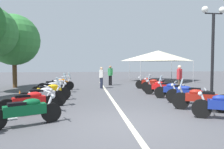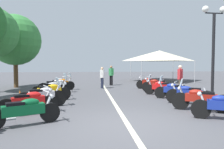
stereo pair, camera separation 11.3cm
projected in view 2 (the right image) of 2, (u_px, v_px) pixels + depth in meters
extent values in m
plane|color=#4C4C51|center=(128.00, 124.00, 6.18)|extent=(80.00, 80.00, 0.00)
cube|color=beige|center=(111.00, 98.00, 11.00)|extent=(19.09, 0.16, 0.01)
cylinder|color=black|center=(50.00, 112.00, 6.44)|extent=(0.40, 0.60, 0.60)
cube|color=#0C592D|center=(24.00, 110.00, 6.02)|extent=(0.78, 1.16, 0.30)
ellipsoid|color=#0C592D|center=(30.00, 102.00, 6.11)|extent=(0.47, 0.58, 0.22)
cube|color=black|center=(15.00, 104.00, 5.89)|extent=(0.45, 0.55, 0.12)
cylinder|color=silver|center=(48.00, 103.00, 6.40)|extent=(0.19, 0.29, 0.58)
cylinder|color=silver|center=(46.00, 92.00, 6.36)|extent=(0.57, 0.32, 0.04)
sphere|color=silver|center=(51.00, 96.00, 6.45)|extent=(0.14, 0.14, 0.14)
cylinder|color=silver|center=(6.00, 120.00, 5.93)|extent=(0.32, 0.53, 0.08)
cylinder|color=black|center=(49.00, 104.00, 7.74)|extent=(0.41, 0.63, 0.64)
cylinder|color=black|center=(6.00, 108.00, 6.96)|extent=(0.41, 0.63, 0.64)
cube|color=red|center=(28.00, 101.00, 7.34)|extent=(0.74, 1.11, 0.30)
ellipsoid|color=red|center=(34.00, 95.00, 7.43)|extent=(0.46, 0.58, 0.22)
cube|color=black|center=(22.00, 96.00, 7.21)|extent=(0.45, 0.55, 0.12)
cylinder|color=silver|center=(47.00, 96.00, 7.69)|extent=(0.19, 0.29, 0.58)
cylinder|color=silver|center=(46.00, 86.00, 7.65)|extent=(0.57, 0.31, 0.04)
sphere|color=silver|center=(50.00, 90.00, 7.74)|extent=(0.14, 0.14, 0.14)
cylinder|color=silver|center=(14.00, 109.00, 7.27)|extent=(0.32, 0.53, 0.08)
cylinder|color=black|center=(58.00, 98.00, 8.89)|extent=(0.36, 0.68, 0.68)
cylinder|color=black|center=(24.00, 101.00, 8.30)|extent=(0.36, 0.68, 0.68)
cube|color=silver|center=(42.00, 95.00, 8.58)|extent=(0.61, 1.06, 0.30)
ellipsoid|color=silver|center=(46.00, 90.00, 8.65)|extent=(0.42, 0.58, 0.22)
cube|color=black|center=(36.00, 91.00, 8.48)|extent=(0.41, 0.54, 0.12)
cylinder|color=silver|center=(57.00, 91.00, 8.84)|extent=(0.16, 0.30, 0.58)
cylinder|color=silver|center=(56.00, 83.00, 8.81)|extent=(0.60, 0.24, 0.04)
sphere|color=silver|center=(59.00, 86.00, 8.88)|extent=(0.14, 0.14, 0.14)
cylinder|color=silver|center=(31.00, 102.00, 8.59)|extent=(0.26, 0.55, 0.08)
cube|color=silver|center=(58.00, 81.00, 8.84)|extent=(0.38, 0.23, 0.32)
cylinder|color=black|center=(64.00, 94.00, 10.39)|extent=(0.35, 0.65, 0.64)
cylinder|color=black|center=(33.00, 95.00, 9.76)|extent=(0.35, 0.65, 0.64)
cube|color=#EAB214|center=(49.00, 91.00, 10.06)|extent=(0.64, 1.14, 0.30)
ellipsoid|color=#EAB214|center=(53.00, 87.00, 10.13)|extent=(0.42, 0.58, 0.22)
cube|color=black|center=(45.00, 87.00, 9.96)|extent=(0.41, 0.54, 0.12)
cylinder|color=silver|center=(63.00, 88.00, 10.35)|extent=(0.16, 0.30, 0.58)
cylinder|color=silver|center=(62.00, 80.00, 10.31)|extent=(0.60, 0.25, 0.04)
sphere|color=silver|center=(65.00, 84.00, 10.39)|extent=(0.14, 0.14, 0.14)
cylinder|color=silver|center=(40.00, 96.00, 10.05)|extent=(0.26, 0.54, 0.08)
cylinder|color=black|center=(61.00, 90.00, 11.61)|extent=(0.45, 0.62, 0.64)
cylinder|color=black|center=(37.00, 92.00, 10.78)|extent=(0.45, 0.62, 0.64)
cube|color=silver|center=(50.00, 88.00, 11.19)|extent=(0.78, 1.03, 0.30)
ellipsoid|color=silver|center=(53.00, 84.00, 11.29)|extent=(0.49, 0.58, 0.22)
cube|color=black|center=(46.00, 85.00, 11.04)|extent=(0.47, 0.55, 0.12)
cylinder|color=silver|center=(60.00, 85.00, 11.56)|extent=(0.21, 0.28, 0.58)
cylinder|color=silver|center=(60.00, 79.00, 11.52)|extent=(0.55, 0.36, 0.04)
sphere|color=silver|center=(62.00, 81.00, 11.62)|extent=(0.14, 0.14, 0.14)
cylinder|color=silver|center=(41.00, 93.00, 11.09)|extent=(0.36, 0.51, 0.08)
cylinder|color=black|center=(66.00, 87.00, 13.02)|extent=(0.43, 0.67, 0.68)
cylinder|color=black|center=(43.00, 89.00, 12.28)|extent=(0.43, 0.67, 0.68)
cube|color=white|center=(55.00, 85.00, 12.64)|extent=(0.72, 1.06, 0.30)
ellipsoid|color=white|center=(58.00, 82.00, 12.73)|extent=(0.46, 0.58, 0.22)
cube|color=black|center=(51.00, 82.00, 12.51)|extent=(0.45, 0.55, 0.12)
cylinder|color=silver|center=(65.00, 82.00, 12.97)|extent=(0.19, 0.29, 0.58)
cylinder|color=silver|center=(64.00, 77.00, 12.93)|extent=(0.57, 0.31, 0.04)
sphere|color=silver|center=(66.00, 79.00, 13.02)|extent=(0.14, 0.14, 0.14)
cylinder|color=silver|center=(47.00, 90.00, 12.59)|extent=(0.32, 0.53, 0.08)
cube|color=silver|center=(65.00, 76.00, 12.97)|extent=(0.38, 0.27, 0.32)
cylinder|color=black|center=(70.00, 86.00, 14.34)|extent=(0.38, 0.61, 0.61)
cylinder|color=black|center=(49.00, 87.00, 13.60)|extent=(0.38, 0.61, 0.61)
cube|color=orange|center=(60.00, 83.00, 13.96)|extent=(0.71, 1.11, 0.30)
ellipsoid|color=orange|center=(62.00, 80.00, 14.04)|extent=(0.45, 0.58, 0.22)
cube|color=black|center=(57.00, 81.00, 13.84)|extent=(0.44, 0.54, 0.12)
cylinder|color=silver|center=(69.00, 81.00, 14.29)|extent=(0.18, 0.29, 0.58)
cylinder|color=silver|center=(69.00, 76.00, 14.25)|extent=(0.58, 0.29, 0.04)
sphere|color=silver|center=(71.00, 78.00, 14.34)|extent=(0.14, 0.14, 0.14)
cylinder|color=silver|center=(53.00, 88.00, 13.91)|extent=(0.30, 0.53, 0.08)
cube|color=silver|center=(70.00, 75.00, 14.29)|extent=(0.38, 0.26, 0.32)
cylinder|color=black|center=(201.00, 109.00, 6.87)|extent=(0.41, 0.62, 0.63)
ellipsoid|color=navy|center=(221.00, 99.00, 6.64)|extent=(0.47, 0.58, 0.22)
cylinder|color=silver|center=(203.00, 100.00, 6.83)|extent=(0.20, 0.29, 0.58)
cylinder|color=silver|center=(205.00, 89.00, 6.80)|extent=(0.57, 0.32, 0.04)
sphere|color=silver|center=(199.00, 94.00, 6.86)|extent=(0.14, 0.14, 0.14)
cylinder|color=black|center=(180.00, 101.00, 8.20)|extent=(0.47, 0.65, 0.68)
cylinder|color=black|center=(223.00, 104.00, 7.57)|extent=(0.47, 0.65, 0.68)
cube|color=maroon|center=(201.00, 98.00, 7.88)|extent=(0.83, 1.12, 0.30)
ellipsoid|color=maroon|center=(196.00, 92.00, 7.95)|extent=(0.49, 0.58, 0.22)
cube|color=black|center=(208.00, 93.00, 7.78)|extent=(0.47, 0.55, 0.12)
cylinder|color=silver|center=(182.00, 94.00, 8.16)|extent=(0.21, 0.28, 0.58)
cylinder|color=silver|center=(183.00, 84.00, 8.13)|extent=(0.55, 0.35, 0.04)
sphere|color=silver|center=(179.00, 88.00, 8.20)|extent=(0.14, 0.14, 0.14)
cylinder|color=silver|center=(214.00, 107.00, 7.54)|extent=(0.35, 0.51, 0.08)
cube|color=silver|center=(181.00, 83.00, 8.16)|extent=(0.37, 0.29, 0.32)
cylinder|color=black|center=(173.00, 96.00, 9.51)|extent=(0.48, 0.63, 0.66)
cylinder|color=black|center=(207.00, 98.00, 8.88)|extent=(0.48, 0.63, 0.66)
cube|color=navy|center=(190.00, 93.00, 9.19)|extent=(0.82, 1.04, 0.30)
ellipsoid|color=navy|center=(185.00, 88.00, 9.26)|extent=(0.50, 0.58, 0.22)
cube|color=black|center=(195.00, 89.00, 9.08)|extent=(0.48, 0.54, 0.12)
cylinder|color=silver|center=(175.00, 90.00, 9.47)|extent=(0.22, 0.28, 0.58)
cylinder|color=silver|center=(176.00, 82.00, 9.43)|extent=(0.54, 0.37, 0.04)
sphere|color=silver|center=(172.00, 85.00, 9.51)|extent=(0.14, 0.14, 0.14)
cylinder|color=silver|center=(199.00, 101.00, 8.85)|extent=(0.37, 0.50, 0.08)
cylinder|color=black|center=(161.00, 92.00, 10.88)|extent=(0.44, 0.60, 0.61)
cylinder|color=black|center=(191.00, 94.00, 10.25)|extent=(0.44, 0.60, 0.61)
cube|color=navy|center=(175.00, 90.00, 10.56)|extent=(0.83, 1.12, 0.30)
ellipsoid|color=navy|center=(172.00, 86.00, 10.62)|extent=(0.49, 0.58, 0.22)
cube|color=black|center=(180.00, 86.00, 10.45)|extent=(0.47, 0.55, 0.12)
cylinder|color=silver|center=(162.00, 87.00, 10.84)|extent=(0.21, 0.28, 0.58)
cylinder|color=silver|center=(163.00, 80.00, 10.81)|extent=(0.55, 0.36, 0.04)
sphere|color=silver|center=(160.00, 83.00, 10.88)|extent=(0.14, 0.14, 0.14)
cylinder|color=silver|center=(184.00, 96.00, 10.22)|extent=(0.35, 0.51, 0.08)
cube|color=silver|center=(161.00, 79.00, 10.84)|extent=(0.37, 0.29, 0.32)
cylinder|color=black|center=(149.00, 89.00, 12.24)|extent=(0.43, 0.59, 0.60)
cylinder|color=black|center=(176.00, 91.00, 11.60)|extent=(0.43, 0.59, 0.60)
cube|color=red|center=(163.00, 87.00, 11.91)|extent=(0.84, 1.15, 0.30)
ellipsoid|color=red|center=(159.00, 83.00, 11.97)|extent=(0.49, 0.58, 0.22)
cube|color=black|center=(167.00, 84.00, 11.81)|extent=(0.47, 0.55, 0.12)
cylinder|color=silver|center=(150.00, 84.00, 12.19)|extent=(0.21, 0.28, 0.58)
cylinder|color=silver|center=(151.00, 78.00, 12.16)|extent=(0.55, 0.35, 0.04)
sphere|color=silver|center=(149.00, 81.00, 12.23)|extent=(0.14, 0.14, 0.14)
cylinder|color=silver|center=(170.00, 92.00, 11.57)|extent=(0.35, 0.51, 0.08)
cube|color=silver|center=(150.00, 77.00, 12.19)|extent=(0.37, 0.29, 0.32)
cylinder|color=black|center=(147.00, 87.00, 13.51)|extent=(0.43, 0.62, 0.63)
cylinder|color=black|center=(168.00, 88.00, 12.97)|extent=(0.43, 0.62, 0.63)
cube|color=maroon|center=(157.00, 84.00, 13.23)|extent=(0.75, 1.04, 0.30)
ellipsoid|color=maroon|center=(154.00, 81.00, 13.29)|extent=(0.48, 0.58, 0.22)
cube|color=black|center=(161.00, 82.00, 13.14)|extent=(0.46, 0.55, 0.12)
cylinder|color=silver|center=(148.00, 82.00, 13.47)|extent=(0.20, 0.29, 0.58)
cylinder|color=silver|center=(148.00, 77.00, 13.44)|extent=(0.56, 0.34, 0.04)
sphere|color=silver|center=(146.00, 79.00, 13.51)|extent=(0.14, 0.14, 0.14)
cylinder|color=silver|center=(163.00, 89.00, 12.92)|extent=(0.34, 0.52, 0.08)
cylinder|color=black|center=(141.00, 84.00, 15.03)|extent=(0.42, 0.60, 0.61)
cylinder|color=black|center=(160.00, 85.00, 14.48)|extent=(0.42, 0.60, 0.61)
cube|color=maroon|center=(150.00, 82.00, 14.75)|extent=(0.77, 1.08, 0.30)
ellipsoid|color=maroon|center=(148.00, 79.00, 14.81)|extent=(0.48, 0.58, 0.22)
cube|color=black|center=(153.00, 80.00, 14.65)|extent=(0.46, 0.55, 0.12)
cylinder|color=silver|center=(141.00, 80.00, 14.99)|extent=(0.20, 0.29, 0.58)
cylinder|color=silver|center=(142.00, 75.00, 14.96)|extent=(0.56, 0.34, 0.04)
sphere|color=silver|center=(140.00, 78.00, 15.03)|extent=(0.14, 0.14, 0.14)
cylinder|color=silver|center=(156.00, 87.00, 14.43)|extent=(0.34, 0.52, 0.08)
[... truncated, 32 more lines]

